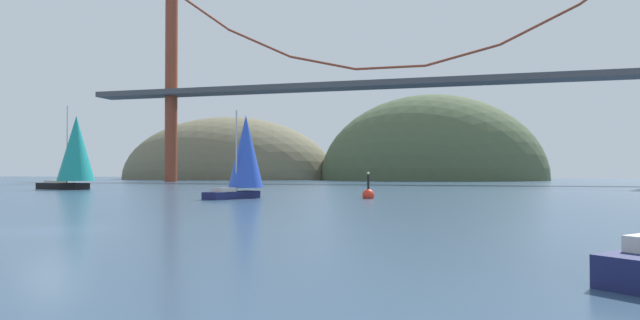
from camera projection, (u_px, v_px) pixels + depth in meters
ground_plane at (52, 231)px, 23.40m from camera, size 360.00×360.00×0.00m
headland_center at (431, 180)px, 152.06m from camera, size 60.66×44.00×46.15m
headland_left at (227, 179)px, 168.19m from camera, size 65.91×44.00×37.07m
suspension_bridge at (390, 80)px, 115.29m from camera, size 136.59×6.00×44.27m
sailboat_teal_sail at (75, 151)px, 74.98m from camera, size 8.96×5.40×11.23m
sailboat_blue_spinnaker at (244, 155)px, 51.39m from camera, size 4.44×6.67×7.92m
channel_buoy at (368, 194)px, 50.44m from camera, size 1.10×1.10×2.64m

